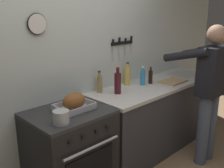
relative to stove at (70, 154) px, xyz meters
name	(u,v)px	position (x,y,z in m)	size (l,w,h in m)	color
wall_back	(63,61)	(0.22, 0.36, 0.85)	(6.00, 0.13, 2.60)	silver
counter_block	(157,114)	(1.43, 0.00, 0.01)	(2.03, 0.65, 0.90)	#38383D
stove	(70,154)	(0.00, 0.00, 0.00)	(0.76, 0.67, 0.90)	black
person_cook	(209,87)	(1.55, -0.62, 0.50)	(0.51, 0.63, 1.66)	#4C566B
roasting_pan	(74,103)	(0.07, -0.01, 0.52)	(0.35, 0.26, 0.17)	#B7B7BC
saucepan	(61,117)	(-0.20, -0.18, 0.51)	(0.14, 0.14, 0.11)	#B7B7BC
cutting_board	(173,81)	(1.58, -0.11, 0.46)	(0.36, 0.24, 0.02)	tan
bottle_vinegar	(99,84)	(0.60, 0.23, 0.55)	(0.06, 0.06, 0.25)	#997F4C
bottle_wine_red	(118,83)	(0.72, 0.06, 0.58)	(0.08, 0.08, 0.30)	#47141E
bottle_soy_sauce	(150,77)	(1.32, 0.05, 0.54)	(0.05, 0.05, 0.22)	black
bottle_dish_soap	(143,77)	(1.19, 0.08, 0.55)	(0.06, 0.06, 0.24)	#338CCC
bottle_cooking_oil	(127,75)	(1.06, 0.22, 0.57)	(0.07, 0.07, 0.29)	gold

